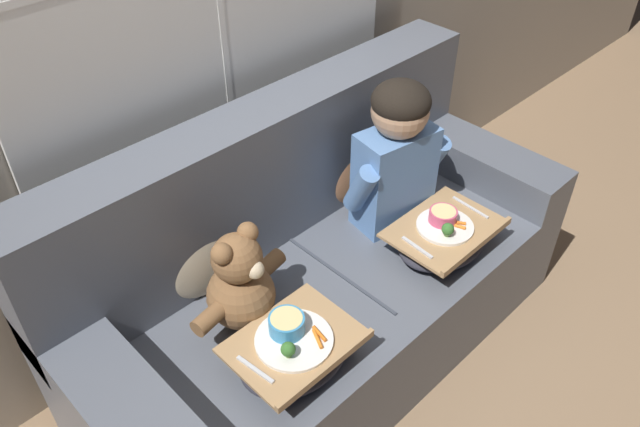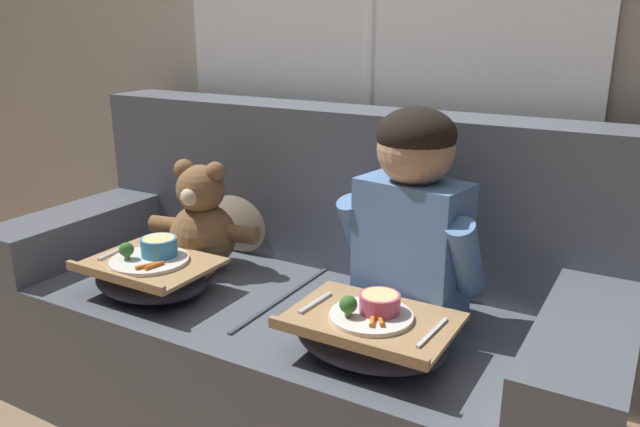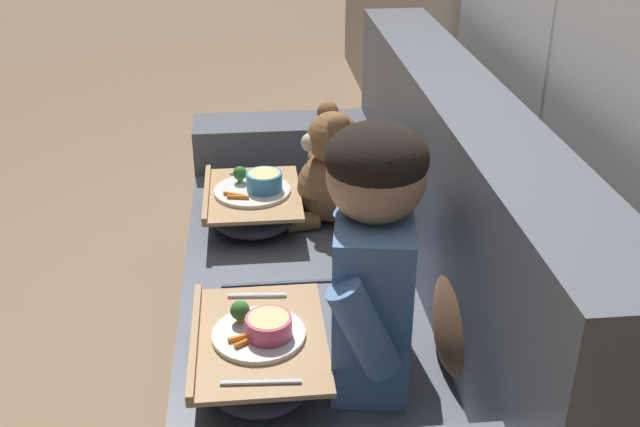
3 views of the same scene
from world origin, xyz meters
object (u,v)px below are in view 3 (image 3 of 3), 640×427
(couch, at_px, (360,311))
(child_figure, at_px, (373,243))
(teddy_bear, at_px, (331,173))
(throw_pillow_behind_child, at_px, (466,303))
(lap_tray_teddy, at_px, (253,204))
(lap_tray_child, at_px, (259,352))
(throw_pillow_behind_teddy, at_px, (401,169))

(couch, xyz_separation_m, child_figure, (0.38, -0.04, 0.44))
(couch, distance_m, teddy_bear, 0.47)
(child_figure, bearing_deg, throw_pillow_behind_child, 89.95)
(lap_tray_teddy, bearing_deg, teddy_bear, 89.77)
(teddy_bear, bearing_deg, lap_tray_teddy, -90.23)
(teddy_bear, bearing_deg, couch, 6.57)
(teddy_bear, distance_m, lap_tray_teddy, 0.27)
(lap_tray_child, bearing_deg, throw_pillow_behind_child, 90.02)
(throw_pillow_behind_child, xyz_separation_m, lap_tray_teddy, (-0.76, -0.48, -0.10))
(lap_tray_child, bearing_deg, couch, 142.19)
(throw_pillow_behind_teddy, distance_m, child_figure, 0.81)
(teddy_bear, bearing_deg, throw_pillow_behind_child, 16.46)
(teddy_bear, distance_m, lap_tray_child, 0.81)
(throw_pillow_behind_child, xyz_separation_m, lap_tray_child, (0.00, -0.48, -0.10))
(throw_pillow_behind_teddy, relative_size, teddy_bear, 0.87)
(throw_pillow_behind_teddy, distance_m, teddy_bear, 0.23)
(couch, bearing_deg, child_figure, -5.95)
(throw_pillow_behind_child, height_order, teddy_bear, teddy_bear)
(throw_pillow_behind_teddy, bearing_deg, couch, -25.43)
(child_figure, distance_m, lap_tray_child, 0.38)
(teddy_bear, xyz_separation_m, lap_tray_child, (0.76, -0.25, -0.10))
(couch, bearing_deg, throw_pillow_behind_child, 25.43)
(throw_pillow_behind_teddy, height_order, lap_tray_teddy, throw_pillow_behind_teddy)
(child_figure, height_order, teddy_bear, child_figure)
(child_figure, distance_m, teddy_bear, 0.78)
(throw_pillow_behind_child, distance_m, teddy_bear, 0.80)
(child_figure, bearing_deg, teddy_bear, -179.69)
(child_figure, relative_size, teddy_bear, 1.48)
(lap_tray_child, height_order, lap_tray_teddy, lap_tray_teddy)
(lap_tray_child, distance_m, lap_tray_teddy, 0.77)
(couch, height_order, lap_tray_teddy, couch)
(lap_tray_child, xyz_separation_m, lap_tray_teddy, (-0.77, 0.00, 0.00))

